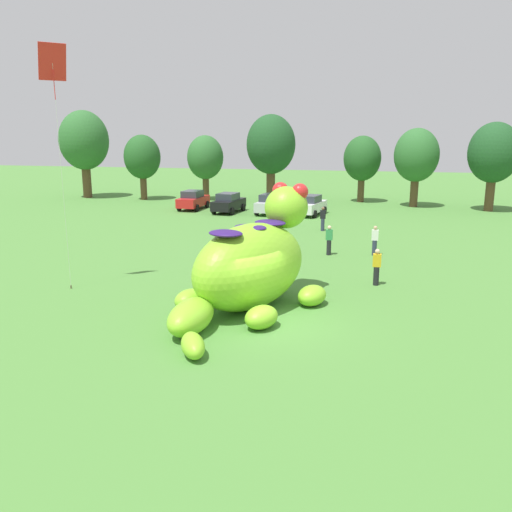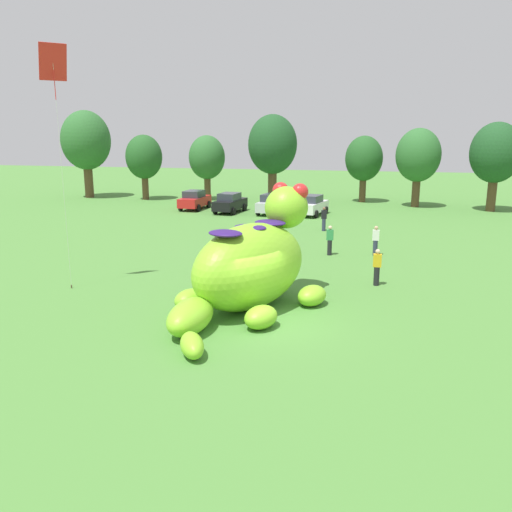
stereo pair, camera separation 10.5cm
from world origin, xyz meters
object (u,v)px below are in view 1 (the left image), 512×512
object	(u,v)px
spectator_by_cars	(323,219)
tethered_flying_kite	(53,67)
spectator_near_inflatable	(377,267)
spectator_wandering	(375,241)
car_black	(229,203)
car_white	(310,205)
giant_inflatable_creature	(250,265)
car_silver	(271,204)
spectator_mid_field	(329,240)
car_red	(193,200)

from	to	relation	value
spectator_by_cars	tethered_flying_kite	bearing A→B (deg)	-119.56
spectator_near_inflatable	tethered_flying_kite	size ratio (longest dim) A/B	0.16
spectator_wandering	tethered_flying_kite	size ratio (longest dim) A/B	0.16
spectator_wandering	tethered_flying_kite	bearing A→B (deg)	-143.44
car_black	spectator_near_inflatable	size ratio (longest dim) A/B	2.50
car_black	car_white	xyz separation A→B (m)	(7.14, 0.06, 0.00)
spectator_near_inflatable	tethered_flying_kite	world-z (taller)	tethered_flying_kite
car_black	spectator_by_cars	world-z (taller)	car_black
giant_inflatable_creature	car_silver	distance (m)	25.01
car_silver	spectator_mid_field	world-z (taller)	car_silver
car_red	spectator_by_cars	distance (m)	15.01
car_silver	car_white	distance (m)	3.37
giant_inflatable_creature	spectator_by_cars	xyz separation A→B (m)	(1.05, 17.61, -0.90)
car_red	tethered_flying_kite	xyz separation A→B (m)	(3.04, -25.02, 8.66)
giant_inflatable_creature	spectator_near_inflatable	distance (m)	6.63
car_black	spectator_by_cars	distance (m)	11.33
car_white	tethered_flying_kite	world-z (taller)	tethered_flying_kite
car_black	spectator_mid_field	distance (m)	17.66
spectator_mid_field	car_white	bearing A→B (deg)	101.46
giant_inflatable_creature	car_silver	world-z (taller)	giant_inflatable_creature
car_silver	spectator_by_cars	world-z (taller)	car_silver
tethered_flying_kite	car_white	bearing A→B (deg)	71.97
car_black	spectator_mid_field	xyz separation A→B (m)	(10.09, -14.50, -0.01)
car_silver	spectator_near_inflatable	xyz separation A→B (m)	(9.03, -20.29, -0.01)
car_white	spectator_by_cars	world-z (taller)	car_white
spectator_near_inflatable	spectator_mid_field	world-z (taller)	same
car_silver	spectator_wandering	xyz separation A→B (m)	(8.87, -14.09, -0.01)
car_red	car_black	world-z (taller)	same
car_white	spectator_wandering	size ratio (longest dim) A/B	2.55
tethered_flying_kite	car_black	bearing A→B (deg)	88.47
car_black	spectator_wandering	size ratio (longest dim) A/B	2.50
spectator_wandering	spectator_by_cars	bearing A→B (deg)	117.66
spectator_near_inflatable	tethered_flying_kite	xyz separation A→B (m)	(-13.43, -3.65, 8.67)
car_red	tethered_flying_kite	size ratio (longest dim) A/B	0.40
spectator_wandering	car_white	bearing A→B (deg)	111.37
car_black	car_white	size ratio (longest dim) A/B	0.98
giant_inflatable_creature	spectator_wandering	world-z (taller)	giant_inflatable_creature
car_black	car_silver	size ratio (longest dim) A/B	1.00
spectator_mid_field	spectator_by_cars	distance (m)	7.64
giant_inflatable_creature	spectator_wandering	xyz separation A→B (m)	(4.75, 10.56, -0.90)
giant_inflatable_creature	car_silver	size ratio (longest dim) A/B	2.24
car_black	tethered_flying_kite	distance (m)	25.38
car_silver	spectator_mid_field	distance (m)	15.90
giant_inflatable_creature	car_red	xyz separation A→B (m)	(-11.57, 25.73, -0.89)
car_black	car_white	bearing A→B (deg)	0.44
car_red	car_silver	world-z (taller)	same
giant_inflatable_creature	spectator_by_cars	bearing A→B (deg)	86.57
tethered_flying_kite	giant_inflatable_creature	bearing A→B (deg)	-4.78
car_white	spectator_by_cars	xyz separation A→B (m)	(1.80, -7.00, -0.01)
car_red	spectator_by_cars	world-z (taller)	car_red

